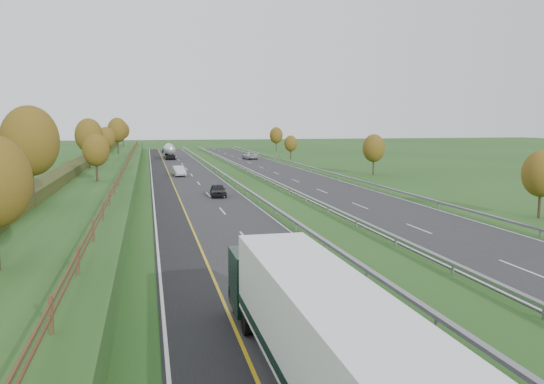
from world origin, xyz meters
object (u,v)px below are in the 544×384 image
(road_tanker, at_px, (170,151))
(car_silver_mid, at_px, (179,171))
(car_dark_near, at_px, (218,190))
(box_lorry, at_px, (313,330))
(car_small_far, at_px, (166,150))
(car_oncoming, at_px, (250,156))

(road_tanker, bearing_deg, car_silver_mid, -90.44)
(road_tanker, xyz_separation_m, car_dark_near, (2.71, -67.17, -1.10))
(box_lorry, height_order, car_small_far, box_lorry)
(car_dark_near, relative_size, car_silver_mid, 0.89)
(car_dark_near, xyz_separation_m, car_oncoming, (15.32, 60.89, 0.09))
(car_silver_mid, bearing_deg, box_lorry, -96.62)
(box_lorry, bearing_deg, car_silver_mid, 89.94)
(car_dark_near, bearing_deg, car_silver_mid, 100.36)
(car_silver_mid, distance_m, car_oncoming, 40.42)
(road_tanker, distance_m, car_oncoming, 19.12)
(car_silver_mid, height_order, car_oncoming, car_oncoming)
(car_small_far, distance_m, car_oncoming, 36.50)
(car_small_far, bearing_deg, road_tanker, -84.15)
(box_lorry, height_order, car_dark_near, box_lorry)
(car_dark_near, bearing_deg, car_oncoming, 79.28)
(car_small_far, bearing_deg, car_dark_near, -82.61)
(road_tanker, xyz_separation_m, car_oncoming, (18.03, -6.28, -1.01))
(box_lorry, xyz_separation_m, car_oncoming, (18.43, 106.40, -1.48))
(box_lorry, distance_m, road_tanker, 112.68)
(box_lorry, relative_size, car_oncoming, 2.78)
(box_lorry, distance_m, car_oncoming, 107.99)
(road_tanker, height_order, car_dark_near, road_tanker)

